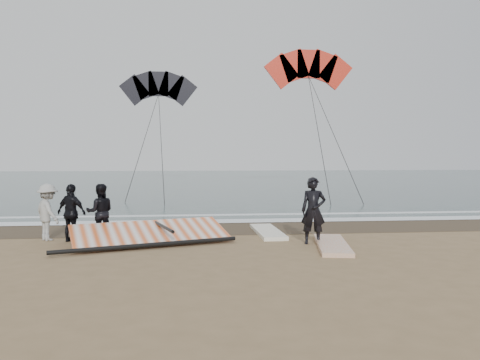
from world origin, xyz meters
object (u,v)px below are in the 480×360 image
Objects in this scene: board_cream at (268,232)px; sail_rig at (149,235)px; man_main at (313,211)px; board_white at (332,245)px.

board_cream is 3.53m from sail_rig.
man_main is 4.36m from sail_rig.
man_main is 0.67× the size of board_white.
man_main is 0.39× the size of sail_rig.
board_white is 4.75m from sail_rig.
board_white is at bearing -60.69° from board_cream.
man_main reaches higher than board_white.
board_cream is 0.58× the size of sail_rig.
sail_rig is at bearing -163.25° from board_cream.
sail_rig is (-4.64, 1.02, 0.14)m from board_white.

